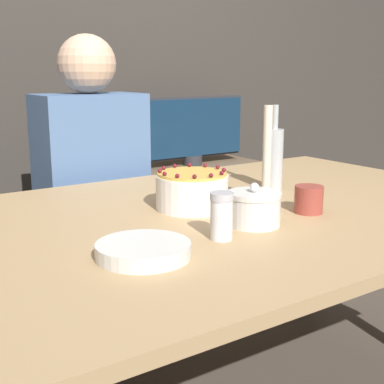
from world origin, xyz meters
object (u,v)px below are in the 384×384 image
object	(u,v)px
candle	(267,165)
sugar_bowl	(254,208)
bottle	(274,158)
cake	(192,191)
tv_monitor	(192,129)
person_man_blue_shirt	(93,218)
sugar_shaker	(221,216)

from	to	relation	value
candle	sugar_bowl	bearing A→B (deg)	-139.93
sugar_bowl	bottle	xyz separation A→B (m)	(0.33, 0.28, 0.06)
cake	sugar_bowl	distance (m)	0.23
tv_monitor	candle	bearing A→B (deg)	-114.57
sugar_bowl	candle	world-z (taller)	candle
person_man_blue_shirt	tv_monitor	xyz separation A→B (m)	(0.73, 0.37, 0.28)
candle	tv_monitor	distance (m)	1.26
bottle	tv_monitor	bearing A→B (deg)	70.01
sugar_shaker	candle	size ratio (longest dim) A/B	0.39
sugar_bowl	tv_monitor	distance (m)	1.46
person_man_blue_shirt	tv_monitor	size ratio (longest dim) A/B	2.00
cake	sugar_shaker	distance (m)	0.29
bottle	person_man_blue_shirt	distance (m)	0.79
sugar_bowl	tv_monitor	xyz separation A→B (m)	(0.69, 1.29, 0.04)
sugar_bowl	sugar_shaker	xyz separation A→B (m)	(-0.14, -0.05, 0.01)
person_man_blue_shirt	cake	bearing A→B (deg)	90.04
sugar_shaker	tv_monitor	bearing A→B (deg)	58.11
cake	sugar_shaker	xyz separation A→B (m)	(-0.10, -0.27, 0.00)
sugar_bowl	person_man_blue_shirt	size ratio (longest dim) A/B	0.11
bottle	sugar_bowl	bearing A→B (deg)	-139.15
cake	tv_monitor	distance (m)	1.29
cake	person_man_blue_shirt	size ratio (longest dim) A/B	0.16
cake	person_man_blue_shirt	xyz separation A→B (m)	(-0.00, 0.70, -0.24)
candle	bottle	world-z (taller)	candle
tv_monitor	sugar_shaker	bearing A→B (deg)	-121.89
sugar_bowl	sugar_shaker	distance (m)	0.15
cake	sugar_shaker	bearing A→B (deg)	-110.81
candle	person_man_blue_shirt	world-z (taller)	person_man_blue_shirt
tv_monitor	cake	bearing A→B (deg)	-124.38
sugar_shaker	person_man_blue_shirt	bearing A→B (deg)	83.94
cake	sugar_bowl	xyz separation A→B (m)	(0.04, -0.23, -0.01)
candle	tv_monitor	xyz separation A→B (m)	(0.53, 1.15, -0.03)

